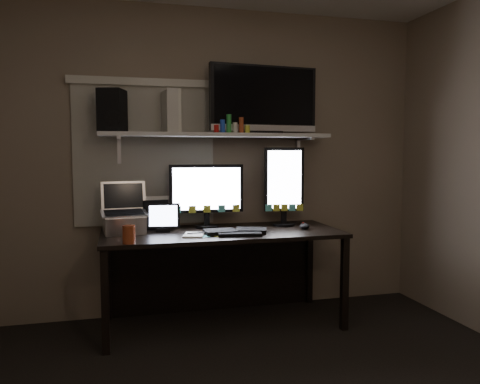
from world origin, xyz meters
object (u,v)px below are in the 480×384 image
object	(u,v)px
mouse	(305,226)
cup	(129,234)
game_console	(171,112)
speaker	(112,111)
keyboard	(236,231)
tv	(264,100)
monitor_portrait	(284,186)
desk	(219,251)
monitor_landscape	(207,195)
laptop	(124,208)
tablet	(163,218)

from	to	relation	value
mouse	cup	world-z (taller)	cup
game_console	speaker	size ratio (longest dim) A/B	1.03
keyboard	tv	xyz separation A→B (m)	(0.31, 0.31, 1.01)
monitor_portrait	cup	world-z (taller)	monitor_portrait
cup	keyboard	bearing A→B (deg)	15.14
desk	monitor_landscape	bearing A→B (deg)	136.82
tv	game_console	distance (m)	0.75
laptop	keyboard	bearing A→B (deg)	-20.41
monitor_portrait	speaker	world-z (taller)	speaker
tablet	desk	bearing A→B (deg)	12.05
cup	game_console	xyz separation A→B (m)	(0.34, 0.55, 0.85)
desk	keyboard	size ratio (longest dim) A/B	3.78
laptop	game_console	distance (m)	0.83
monitor_landscape	cup	bearing A→B (deg)	-138.27
desk	monitor_landscape	xyz separation A→B (m)	(-0.08, 0.08, 0.44)
keyboard	cup	world-z (taller)	cup
keyboard	tablet	world-z (taller)	tablet
monitor_portrait	speaker	xyz separation A→B (m)	(-1.34, 0.07, 0.58)
monitor_landscape	mouse	xyz separation A→B (m)	(0.73, -0.26, -0.24)
keyboard	tv	distance (m)	1.10
desk	speaker	world-z (taller)	speaker
tablet	cup	world-z (taller)	tablet
mouse	game_console	bearing A→B (deg)	-176.51
game_console	tv	bearing A→B (deg)	-12.02
monitor_portrait	keyboard	size ratio (longest dim) A/B	1.37
cup	speaker	world-z (taller)	speaker
monitor_portrait	cup	distance (m)	1.36
tablet	tv	xyz separation A→B (m)	(0.83, 0.12, 0.91)
monitor_portrait	monitor_landscape	bearing A→B (deg)	-178.28
desk	tv	world-z (taller)	tv
monitor_landscape	desk	bearing A→B (deg)	-41.64
desk	laptop	size ratio (longest dim) A/B	4.83
monitor_landscape	game_console	distance (m)	0.71
tv	speaker	xyz separation A→B (m)	(-1.18, 0.02, -0.11)
monitor_portrait	mouse	size ratio (longest dim) A/B	5.40
keyboard	tv	world-z (taller)	tv
game_console	keyboard	bearing A→B (deg)	-47.66
monitor_portrait	tablet	world-z (taller)	monitor_portrait
desk	mouse	size ratio (longest dim) A/B	14.93
monitor_portrait	desk	bearing A→B (deg)	-170.94
laptop	speaker	size ratio (longest dim) A/B	1.17
tablet	mouse	bearing A→B (deg)	-0.61
monitor_landscape	speaker	distance (m)	0.96
laptop	cup	size ratio (longest dim) A/B	3.07
laptop	speaker	world-z (taller)	speaker
monitor_portrait	mouse	distance (m)	0.38
cup	tv	distance (m)	1.54
monitor_portrait	tablet	distance (m)	1.01
monitor_landscape	tablet	world-z (taller)	monitor_landscape
keyboard	tablet	xyz separation A→B (m)	(-0.52, 0.19, 0.09)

